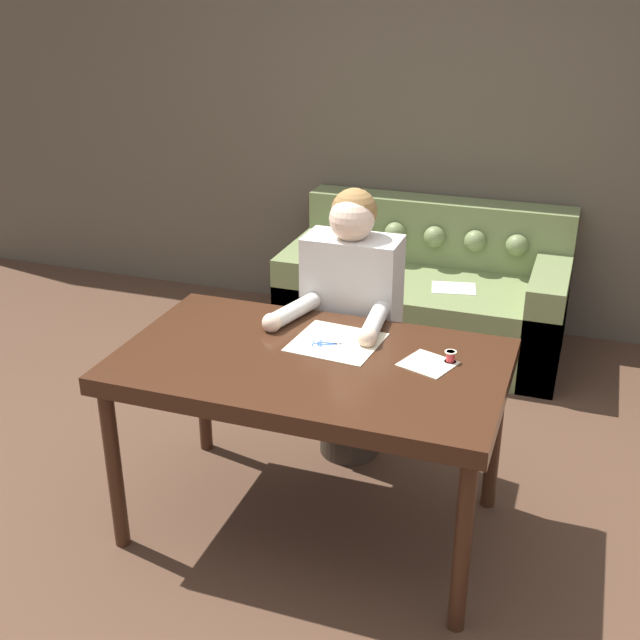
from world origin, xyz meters
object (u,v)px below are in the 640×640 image
object	(u,v)px
dining_table	(311,375)
couch	(426,297)
thread_spool	(450,357)
person	(351,328)
scissors	(330,344)

from	to	relation	value
dining_table	couch	world-z (taller)	couch
thread_spool	dining_table	bearing A→B (deg)	-164.89
person	thread_spool	xyz separation A→B (m)	(0.52, -0.43, 0.15)
person	dining_table	bearing A→B (deg)	-88.28
dining_table	couch	distance (m)	1.91
person	scissors	distance (m)	0.46
couch	person	size ratio (longest dim) A/B	1.27
couch	thread_spool	xyz separation A→B (m)	(0.45, -1.74, 0.49)
dining_table	person	xyz separation A→B (m)	(-0.02, 0.57, -0.05)
person	scissors	size ratio (longest dim) A/B	5.56
dining_table	scissors	world-z (taller)	scissors
couch	thread_spool	world-z (taller)	couch
dining_table	couch	bearing A→B (deg)	88.27
couch	scissors	distance (m)	1.80
person	couch	bearing A→B (deg)	86.79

